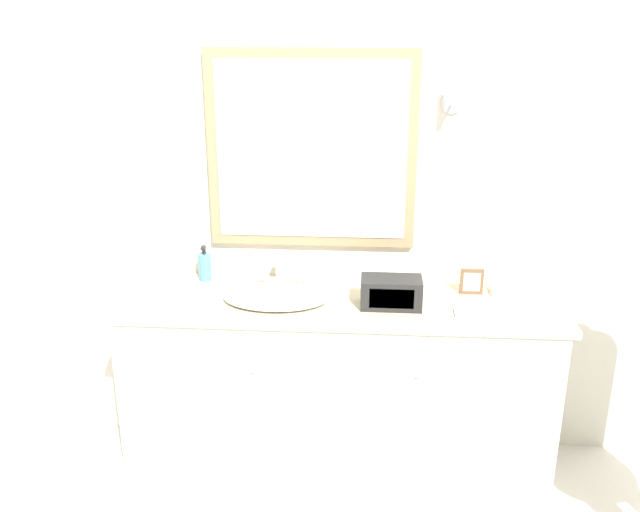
# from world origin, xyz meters

# --- Properties ---
(ground_plane) EXTENTS (14.00, 14.00, 0.00)m
(ground_plane) POSITION_xyz_m (0.00, 0.00, 0.00)
(ground_plane) COLOR silver
(wall_back) EXTENTS (8.00, 0.18, 2.55)m
(wall_back) POSITION_xyz_m (-0.00, 0.56, 1.28)
(wall_back) COLOR silver
(wall_back) RESTS_ON ground_plane
(vanity_counter) EXTENTS (1.95, 0.54, 0.89)m
(vanity_counter) POSITION_xyz_m (0.00, 0.27, 0.44)
(vanity_counter) COLOR beige
(vanity_counter) RESTS_ON ground_plane
(sink_basin) EXTENTS (0.46, 0.37, 0.16)m
(sink_basin) POSITION_xyz_m (-0.27, 0.25, 0.91)
(sink_basin) COLOR white
(sink_basin) RESTS_ON vanity_counter
(soap_bottle) EXTENTS (0.06, 0.06, 0.17)m
(soap_bottle) POSITION_xyz_m (-0.63, 0.45, 0.95)
(soap_bottle) COLOR teal
(soap_bottle) RESTS_ON vanity_counter
(appliance_box) EXTENTS (0.26, 0.14, 0.13)m
(appliance_box) POSITION_xyz_m (0.23, 0.21, 0.95)
(appliance_box) COLOR black
(appliance_box) RESTS_ON vanity_counter
(picture_frame) EXTENTS (0.10, 0.01, 0.12)m
(picture_frame) POSITION_xyz_m (0.59, 0.37, 0.95)
(picture_frame) COLOR brown
(picture_frame) RESTS_ON vanity_counter
(hand_towel_near_sink) EXTENTS (0.17, 0.11, 0.04)m
(hand_towel_near_sink) POSITION_xyz_m (0.76, 0.39, 0.90)
(hand_towel_near_sink) COLOR white
(hand_towel_near_sink) RESTS_ON vanity_counter
(metal_tray) EXTENTS (0.19, 0.10, 0.01)m
(metal_tray) POSITION_xyz_m (0.58, 0.16, 0.89)
(metal_tray) COLOR #ADADB2
(metal_tray) RESTS_ON vanity_counter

